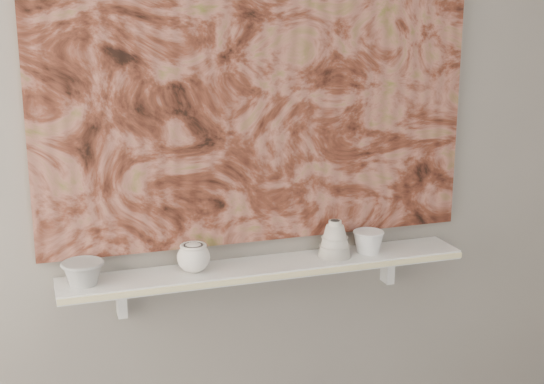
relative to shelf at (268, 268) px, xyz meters
name	(u,v)px	position (x,y,z in m)	size (l,w,h in m)	color
wall_back	(259,137)	(0.00, 0.09, 0.44)	(3.60, 3.60, 0.00)	gray
shelf	(268,268)	(0.00, 0.00, 0.00)	(1.40, 0.18, 0.03)	silver
shelf_stripe	(276,277)	(0.00, -0.09, 0.00)	(1.40, 0.01, 0.02)	beige
bracket_left	(121,299)	(-0.49, 0.06, -0.07)	(0.03, 0.06, 0.12)	silver
bracket_right	(388,267)	(0.49, 0.06, -0.07)	(0.03, 0.06, 0.12)	silver
painting	(260,81)	(0.00, 0.08, 0.62)	(1.50, 0.03, 1.10)	brown
house_motif	(381,164)	(0.45, 0.07, 0.32)	(0.09, 0.00, 0.08)	black
bowl_grey	(83,273)	(-0.61, 0.00, 0.05)	(0.14, 0.14, 0.08)	#9A9A97
cup_cream	(194,258)	(-0.26, 0.00, 0.06)	(0.11, 0.11, 0.10)	silver
bell_vessel	(335,238)	(0.25, 0.00, 0.08)	(0.12, 0.12, 0.13)	beige
bowl_white	(368,242)	(0.38, 0.00, 0.06)	(0.11, 0.11, 0.08)	white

